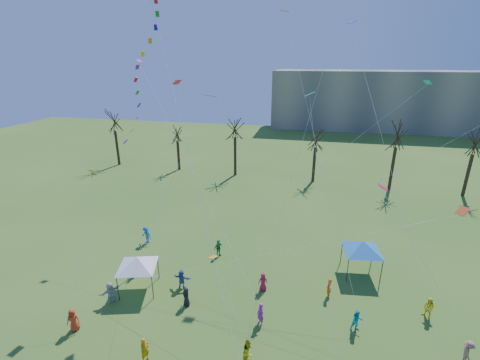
% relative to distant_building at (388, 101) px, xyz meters
% --- Properties ---
extents(distant_building, '(60.00, 14.00, 15.00)m').
position_rel_distant_building_xyz_m(distant_building, '(0.00, 0.00, 0.00)').
color(distant_building, gray).
rests_on(distant_building, ground).
extents(bare_tree_row, '(70.78, 8.36, 9.98)m').
position_rel_distant_building_xyz_m(bare_tree_row, '(-17.67, -45.60, -0.76)').
color(bare_tree_row, black).
rests_on(bare_tree_row, ground).
extents(big_box_kite, '(5.42, 6.45, 23.73)m').
position_rel_distant_building_xyz_m(big_box_kite, '(-29.10, -76.75, 9.44)').
color(big_box_kite, red).
rests_on(big_box_kite, ground).
extents(canopy_tent_white, '(3.95, 3.95, 3.07)m').
position_rel_distant_building_xyz_m(canopy_tent_white, '(-32.30, -75.01, -4.90)').
color(canopy_tent_white, '#3F3F44').
rests_on(canopy_tent_white, ground).
extents(canopy_tent_blue, '(4.24, 4.24, 3.20)m').
position_rel_distant_building_xyz_m(canopy_tent_blue, '(-14.28, -68.89, -4.79)').
color(canopy_tent_blue, '#3F3F44').
rests_on(canopy_tent_blue, ground).
extents(festival_crowd, '(27.31, 14.50, 1.85)m').
position_rel_distant_building_xyz_m(festival_crowd, '(-23.63, -75.94, -6.64)').
color(festival_crowd, red).
rests_on(festival_crowd, ground).
extents(small_kites_aloft, '(30.56, 19.00, 31.34)m').
position_rel_distant_building_xyz_m(small_kites_aloft, '(-21.57, -71.11, 6.22)').
color(small_kites_aloft, orange).
rests_on(small_kites_aloft, ground).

